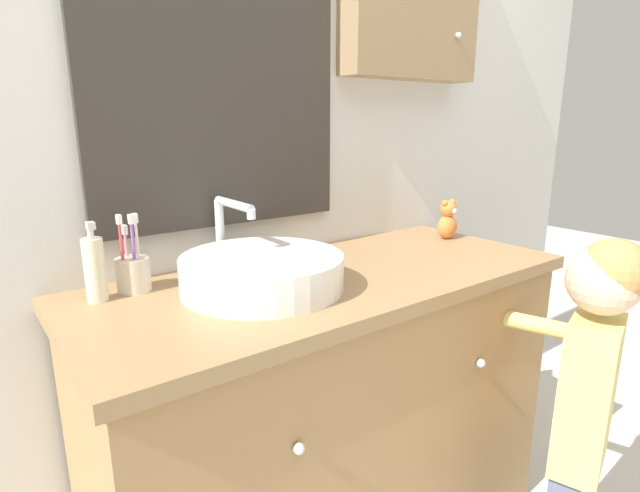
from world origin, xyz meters
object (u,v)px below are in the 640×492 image
Objects in this scene: toothbrush_holder at (133,272)px; child_figure at (587,389)px; sink_basin at (262,271)px; soap_dispenser at (95,269)px; teddy_bear at (448,220)px.

toothbrush_holder is 1.16m from child_figure.
child_figure is at bearing -38.47° from sink_basin.
sink_basin reaches higher than child_figure.
teddy_bear is (1.11, -0.08, -0.01)m from soap_dispenser.
soap_dispenser is (-0.34, 0.15, 0.03)m from sink_basin.
teddy_bear reaches higher than child_figure.
toothbrush_holder reaches higher than child_figure.
teddy_bear is (0.77, 0.07, 0.02)m from sink_basin.
sink_basin reaches higher than toothbrush_holder.
toothbrush_holder is 0.09m from soap_dispenser.
soap_dispenser is at bearing 155.71° from sink_basin.
sink_basin is 2.40× the size of soap_dispenser.
soap_dispenser is 0.18× the size of child_figure.
teddy_bear is (1.03, -0.10, 0.02)m from toothbrush_holder.
toothbrush_holder is 0.19× the size of child_figure.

